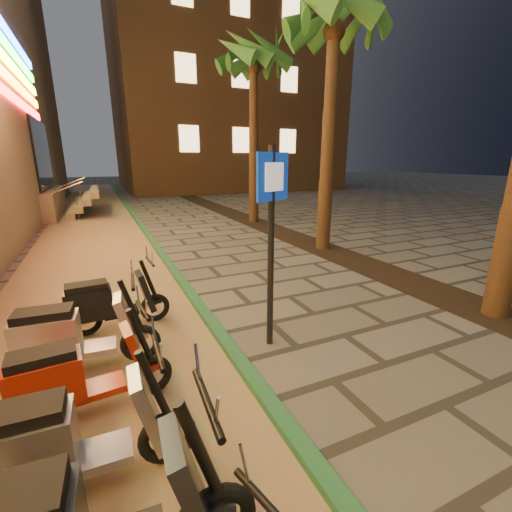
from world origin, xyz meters
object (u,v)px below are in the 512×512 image
pedestrian_sign (272,222)px  scooter_7 (63,442)px  scooter_10 (106,303)px  scooter_9 (71,336)px  scooter_8 (74,378)px

pedestrian_sign → scooter_7: bearing=-174.8°
pedestrian_sign → scooter_10: 2.82m
pedestrian_sign → scooter_9: size_ratio=1.66×
scooter_8 → scooter_10: size_ratio=1.02×
scooter_7 → scooter_8: 0.90m
scooter_8 → scooter_10: 1.91m
scooter_9 → scooter_7: bearing=-84.5°
scooter_7 → pedestrian_sign: bearing=31.0°
scooter_9 → scooter_10: bearing=72.3°
scooter_9 → scooter_10: (0.41, 1.00, -0.04)m
scooter_7 → scooter_9: bearing=92.6°
pedestrian_sign → scooter_9: bearing=147.2°
scooter_10 → scooter_7: bearing=-101.7°
scooter_8 → scooter_9: scooter_9 is taller
pedestrian_sign → scooter_10: bearing=122.5°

